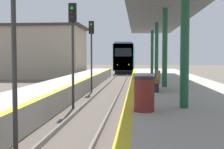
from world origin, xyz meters
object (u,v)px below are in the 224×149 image
at_px(signal_mid, 73,36).
at_px(trash_bin, 144,94).
at_px(signal_near, 13,15).
at_px(train, 125,58).
at_px(bench, 155,80).
at_px(signal_far, 91,43).

distance_m(signal_mid, trash_bin, 7.17).
bearing_deg(signal_near, train, 88.58).
xyz_separation_m(signal_near, trash_bin, (3.20, 1.20, -2.03)).
relative_size(train, bench, 8.94).
height_order(signal_near, signal_far, same).
height_order(signal_near, bench, signal_near).
bearing_deg(bench, signal_mid, 170.46).
bearing_deg(signal_mid, signal_near, -89.60).
height_order(signal_far, trash_bin, signal_far).
relative_size(trash_bin, bench, 0.52).
distance_m(signal_near, signal_mid, 7.27).
xyz_separation_m(trash_bin, bench, (0.62, 5.42, 0.01)).
relative_size(signal_near, bench, 2.70).
bearing_deg(signal_near, signal_far, 90.85).
bearing_deg(train, trash_bin, -87.19).
bearing_deg(trash_bin, signal_near, -159.44).
height_order(signal_far, bench, signal_far).
bearing_deg(train, signal_mid, -91.77).
xyz_separation_m(train, bench, (2.73, -37.54, -0.91)).
bearing_deg(bench, signal_far, 117.03).
relative_size(signal_far, trash_bin, 5.20).
bearing_deg(signal_far, bench, -62.97).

